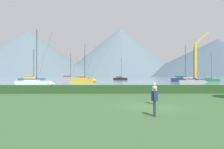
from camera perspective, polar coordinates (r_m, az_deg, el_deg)
name	(u,v)px	position (r m, az deg, el deg)	size (l,w,h in m)	color
ground_plane	(151,107)	(14.95, 10.79, -8.81)	(1000.00, 1000.00, 0.00)	#385B33
harbor_water	(113,78)	(151.52, 0.31, -0.99)	(320.00, 246.00, 0.00)	slate
hedge_line	(133,89)	(25.71, 5.84, -4.04)	(80.00, 1.20, 1.01)	#284C23
sailboat_slip_0	(192,82)	(55.26, 21.26, -1.87)	(7.06, 3.25, 9.15)	#9E9EA3
sailboat_slip_1	(83,80)	(64.91, -7.94, -1.48)	(8.80, 5.12, 11.77)	gold
sailboat_slip_2	(120,79)	(95.09, 2.35, -1.14)	(7.12, 4.05, 10.18)	black
sailboat_slip_3	(184,79)	(72.66, 19.23, -1.32)	(9.19, 3.99, 12.09)	navy
sailboat_slip_4	(32,80)	(68.41, -21.26, -1.40)	(9.21, 4.28, 10.32)	#19707A
sailboat_slip_5	(84,79)	(95.51, -7.85, -1.11)	(7.62, 4.14, 11.20)	red
sailboat_slip_6	(34,83)	(44.00, -20.68, -2.18)	(8.22, 3.56, 11.29)	white
sailboat_slip_7	(210,80)	(79.91, 25.52, -1.34)	(6.74, 3.35, 10.00)	#236B38
sailboat_slip_8	(69,79)	(81.00, -11.70, -1.22)	(8.81, 4.86, 10.72)	#9E9EA3
person_seated_viewer	(155,92)	(16.20, 11.71, -4.67)	(0.36, 0.56, 1.65)	#2D3347
person_standing_walker	(155,98)	(11.55, 11.70, -6.50)	(0.36, 0.56, 1.65)	#2D3347
dock_crane	(196,65)	(82.23, 22.21, 2.57)	(5.93, 2.00, 18.18)	#333338
distant_hill_west_ridge	(120,52)	(352.94, 2.34, 6.14)	(201.90, 201.90, 81.82)	slate
distant_hill_central_peak	(28,54)	(322.70, -22.26, 5.40)	(197.88, 197.88, 66.76)	slate
distant_hill_far_shoulder	(217,58)	(341.16, 27.17, 4.10)	(234.88, 234.88, 54.82)	#425666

